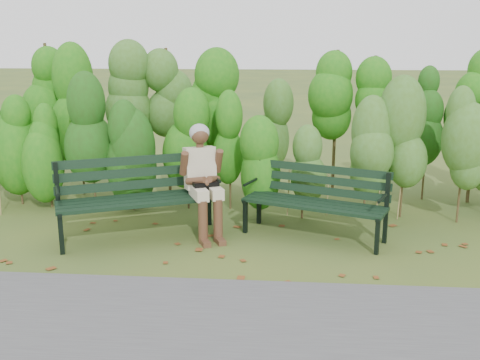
{
  "coord_description": "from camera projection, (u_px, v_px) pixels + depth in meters",
  "views": [
    {
      "loc": [
        0.55,
        -6.27,
        2.43
      ],
      "look_at": [
        0.0,
        0.35,
        0.75
      ],
      "focal_mm": 42.0,
      "sensor_mm": 36.0,
      "label": 1
    }
  ],
  "objects": [
    {
      "name": "bench_left",
      "position": [
        138.0,
        191.0,
        6.98
      ],
      "size": [
        2.08,
        1.39,
        1.0
      ],
      "color": "black",
      "rests_on": "ground"
    },
    {
      "name": "seated_woman",
      "position": [
        203.0,
        173.0,
        6.99
      ],
      "size": [
        0.65,
        0.85,
        1.4
      ],
      "color": "beige",
      "rests_on": "ground"
    },
    {
      "name": "bench_right",
      "position": [
        317.0,
        196.0,
        7.0
      ],
      "size": [
        1.85,
        1.18,
        0.88
      ],
      "color": "black",
      "rests_on": "ground"
    },
    {
      "name": "leaf_litter",
      "position": [
        255.0,
        252.0,
        6.57
      ],
      "size": [
        5.48,
        2.25,
        0.01
      ],
      "color": "brown",
      "rests_on": "ground"
    },
    {
      "name": "hedge_band",
      "position": [
        249.0,
        121.0,
        8.19
      ],
      "size": [
        11.04,
        1.67,
        2.42
      ],
      "color": "#47381E",
      "rests_on": "ground"
    },
    {
      "name": "ground",
      "position": [
        238.0,
        248.0,
        6.7
      ],
      "size": [
        80.0,
        80.0,
        0.0
      ],
      "primitive_type": "plane",
      "color": "#3A5225"
    },
    {
      "name": "footpath",
      "position": [
        214.0,
        345.0,
        4.57
      ],
      "size": [
        60.0,
        2.5,
        0.01
      ],
      "primitive_type": "cube",
      "color": "#474749",
      "rests_on": "ground"
    }
  ]
}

